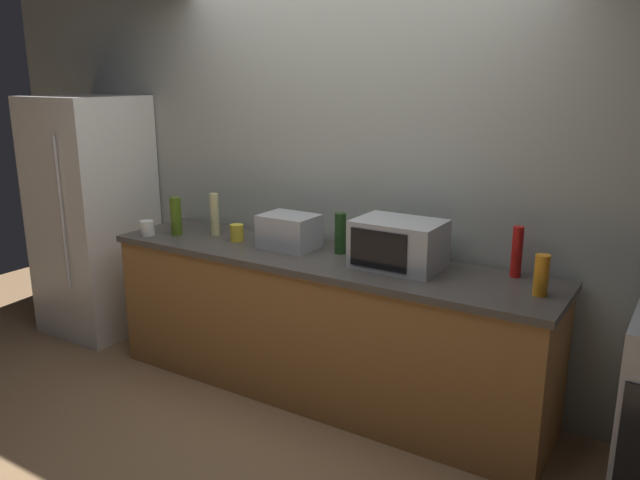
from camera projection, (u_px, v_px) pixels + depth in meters
ground_plane at (283, 421)px, 3.64m from camera, size 8.00×8.00×0.00m
back_wall at (354, 172)px, 3.96m from camera, size 6.40×0.10×2.70m
counter_run at (320, 326)px, 3.86m from camera, size 2.84×0.64×0.90m
refrigerator at (94, 216)px, 4.80m from camera, size 0.72×0.73×1.80m
microwave at (398, 244)px, 3.49m from camera, size 0.48×0.35×0.27m
toaster_oven at (289, 231)px, 3.90m from camera, size 0.34×0.26×0.21m
bottle_hot_sauce at (517, 252)px, 3.33m from camera, size 0.06×0.06×0.28m
bottle_olive_oil at (176, 216)px, 4.21m from camera, size 0.08×0.08×0.26m
bottle_wine at (340, 233)px, 3.78m from camera, size 0.07×0.07×0.25m
bottle_vinegar at (215, 214)px, 4.20m from camera, size 0.06×0.06×0.28m
bottle_dish_soap at (541, 275)px, 3.05m from camera, size 0.07×0.07×0.21m
mug_white at (147, 228)px, 4.22m from camera, size 0.10×0.10×0.10m
mug_yellow at (237, 233)px, 4.07m from camera, size 0.09×0.09×0.11m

